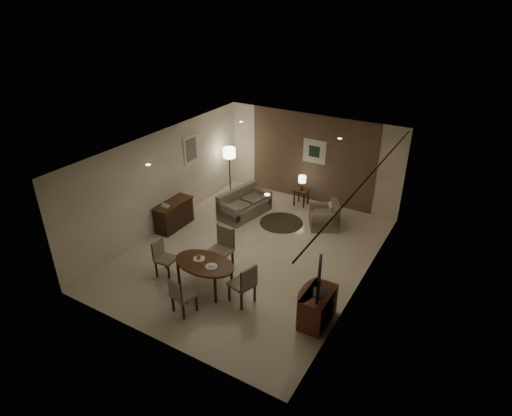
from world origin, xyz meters
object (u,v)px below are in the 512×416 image
Objects in this scene: console_desk at (174,215)px; floor_lamp at (230,171)px; sofa at (245,203)px; side_table at (301,197)px; armchair at (324,215)px; chair_right at (242,283)px; chair_far at (220,251)px; chair_near at (184,295)px; tv_cabinet at (318,307)px; chair_left at (166,259)px; dining_table at (205,275)px.

console_desk is 2.61m from floor_lamp.
sofa reaches higher than side_table.
console_desk reaches higher than armchair.
floor_lamp is (-2.31, -0.41, 0.52)m from side_table.
chair_right is (3.28, -1.74, 0.10)m from console_desk.
chair_far reaches higher than armchair.
armchair is 1.41m from side_table.
chair_near is at bearing -46.76° from console_desk.
chair_near reaches higher than tv_cabinet.
chair_near is (2.44, -2.60, 0.05)m from console_desk.
chair_left is 4.52m from armchair.
chair_far is at bearing 169.98° from tv_cabinet.
side_table is at bearing 118.54° from tv_cabinet.
tv_cabinet is 0.64× the size of dining_table.
dining_table is at bearing -78.29° from chair_far.
console_desk is 3.56m from chair_near.
floor_lamp is at bearing -126.83° from armchair.
chair_right is at bearing -121.90° from chair_near.
sofa is 1.57m from floor_lamp.
chair_far is 2.08× the size of side_table.
console_desk is 1.27× the size of chair_right.
chair_near reaches higher than armchair.
console_desk is 3.86m from side_table.
chair_near is at bearing -129.18° from chair_left.
chair_right reaches higher than tv_cabinet.
floor_lamp is (-4.75, 4.08, 0.42)m from tv_cabinet.
console_desk is at bearing -102.44° from chair_right.
sofa reaches higher than armchair.
dining_table is 1.49× the size of chair_right.
tv_cabinet is 1.07× the size of chair_near.
console_desk is 0.85× the size of dining_table.
dining_table is 4.04m from armchair.
armchair is at bearing -66.26° from sofa.
tv_cabinet is 1.63m from chair_right.
console_desk is at bearing 158.64° from chair_far.
chair_left reaches higher than dining_table.
sofa is (-3.59, 3.09, 0.02)m from tv_cabinet.
console_desk is at bearing -88.24° from armchair.
side_table is at bearing -157.66° from armchair.
chair_right is (-1.61, -0.24, 0.12)m from tv_cabinet.
chair_far is at bearing -93.01° from side_table.
floor_lamp reaches higher than chair_left.
armchair is at bearing -90.46° from chair_near.
sofa is at bearing 113.13° from chair_far.
side_table is at bearing 10.04° from floor_lamp.
chair_far reaches higher than chair_left.
dining_table is 0.95m from chair_right.
console_desk is 2.39× the size of side_table.
tv_cabinet is 3.62m from chair_left.
console_desk is 0.77× the size of sofa.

